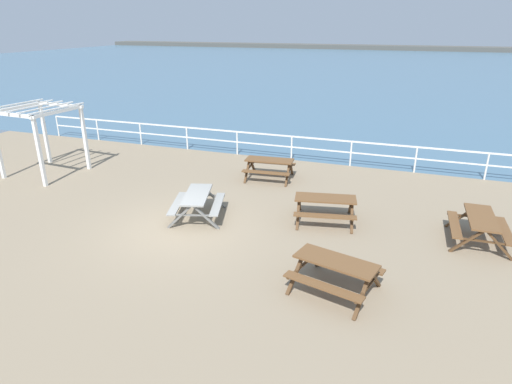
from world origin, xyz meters
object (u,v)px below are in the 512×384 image
Objects in this scene: picnic_table_far_right at (197,200)px; lattice_pergola at (39,124)px; picnic_table_far_left at (336,268)px; picnic_table_near_right at (480,223)px; picnic_table_near_left at (325,203)px; picnic_table_mid_centre at (269,164)px.

picnic_table_far_right is 7.88m from lattice_pergola.
picnic_table_far_left is 5.30m from picnic_table_far_right.
picnic_table_near_right is 15.58m from lattice_pergola.
lattice_pergola reaches higher than picnic_table_far_right.
picnic_table_near_left and picnic_table_far_left have the same top height.
picnic_table_near_right is at bearing -28.89° from picnic_table_mid_centre.
lattice_pergola is (-7.56, 1.75, 1.41)m from picnic_table_far_right.
picnic_table_far_left is (3.68, -6.64, 0.00)m from picnic_table_mid_centre.
picnic_table_near_left is at bearing 89.79° from picnic_table_near_right.
picnic_table_mid_centre is at bearing 133.61° from picnic_table_far_left.
picnic_table_near_left is 3.66m from picnic_table_far_left.
picnic_table_mid_centre is 7.59m from picnic_table_far_left.
picnic_table_mid_centre is at bearing -30.24° from picnic_table_far_right.
lattice_pergola is (-8.54, -2.38, 1.41)m from picnic_table_mid_centre.
picnic_table_far_left is 13.02m from lattice_pergola.
picnic_table_near_left is 0.76× the size of lattice_pergola.
lattice_pergola is (-12.22, 4.26, 1.41)m from picnic_table_far_left.
picnic_table_near_right is 7.60m from picnic_table_mid_centre.
picnic_table_near_left is 0.97× the size of picnic_table_far_left.
picnic_table_near_left is 0.95× the size of picnic_table_far_right.
picnic_table_near_right is 0.95× the size of picnic_table_mid_centre.
lattice_pergola is (-15.51, 0.67, 1.41)m from picnic_table_near_right.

